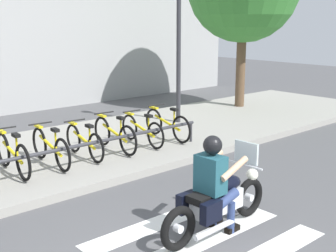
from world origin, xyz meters
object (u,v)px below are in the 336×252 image
object	(u,v)px
bicycle_3	(50,147)
bicycle_5	(115,134)
bicycle_4	(84,141)
bike_rack	(82,146)
bicycle_6	(142,130)
bicycle_7	(167,124)
motorcycle	(218,201)
rider	(214,178)
street_lamp	(179,39)
bicycle_2	(13,154)

from	to	relation	value
bicycle_3	bicycle_5	distance (m)	1.50
bicycle_4	bike_rack	xyz separation A→B (m)	(-0.38, -0.55, 0.09)
bicycle_6	bicycle_7	size ratio (longest dim) A/B	0.96
motorcycle	bicycle_4	size ratio (longest dim) A/B	1.34
rider	bicycle_6	size ratio (longest dim) A/B	0.88
street_lamp	bike_rack	bearing A→B (deg)	-157.09
rider	street_lamp	world-z (taller)	street_lamp
rider	bicycle_4	world-z (taller)	rider
bicycle_4	street_lamp	bearing A→B (deg)	17.49
rider	bicycle_5	xyz separation A→B (m)	(1.02, 3.86, -0.30)
motorcycle	bicycle_6	size ratio (longest dim) A/B	1.31
motorcycle	bicycle_5	bearing A→B (deg)	76.28
bicycle_2	bike_rack	bearing A→B (deg)	-26.17
bicycle_7	bike_rack	bearing A→B (deg)	-168.10
motorcycle	bike_rack	xyz separation A→B (m)	(-0.18, 3.31, 0.13)
rider	bicycle_7	distance (m)	4.62
rider	bicycle_3	size ratio (longest dim) A/B	0.84
bicycle_4	bicycle_5	world-z (taller)	bicycle_5
rider	bicycle_2	xyz separation A→B (m)	(-1.23, 3.86, -0.30)
bicycle_4	bike_rack	world-z (taller)	bicycle_4
bicycle_2	bicycle_5	world-z (taller)	bicycle_2
bicycle_5	street_lamp	distance (m)	3.68
bicycle_3	bike_rack	world-z (taller)	bicycle_3
bicycle_2	bicycle_4	size ratio (longest dim) A/B	1.06
motorcycle	bicycle_3	bearing A→B (deg)	98.26
bicycle_5	bike_rack	bearing A→B (deg)	-153.83
bicycle_2	bicycle_5	distance (m)	2.25
motorcycle	bicycle_4	bearing A→B (deg)	87.17
bicycle_4	bike_rack	size ratio (longest dim) A/B	0.27
bicycle_7	street_lamp	size ratio (longest dim) A/B	0.43
bicycle_4	bicycle_7	world-z (taller)	bicycle_7
bicycle_4	bicycle_5	distance (m)	0.75
motorcycle	rider	bearing A→B (deg)	179.62
motorcycle	bicycle_5	xyz separation A→B (m)	(0.94, 3.86, 0.06)
motorcycle	bicycle_7	bearing A→B (deg)	57.66
bike_rack	street_lamp	bearing A→B (deg)	22.91
motorcycle	bicycle_2	xyz separation A→B (m)	(-1.31, 3.86, 0.06)
motorcycle	bicycle_4	xyz separation A→B (m)	(0.19, 3.86, 0.04)
bicycle_5	street_lamp	size ratio (longest dim) A/B	0.43
rider	bike_rack	bearing A→B (deg)	91.83
motorcycle	bicycle_3	world-z (taller)	motorcycle
motorcycle	bike_rack	bearing A→B (deg)	93.20
bicycle_5	bike_rack	world-z (taller)	bicycle_5
bicycle_7	street_lamp	world-z (taller)	street_lamp
bicycle_3	bicycle_5	xyz separation A→B (m)	(1.50, -0.00, 0.00)
street_lamp	bicycle_4	bearing A→B (deg)	-162.51
motorcycle	rider	size ratio (longest dim) A/B	1.49
bicycle_2	bicycle_6	world-z (taller)	bicycle_2
bicycle_2	bicycle_6	distance (m)	3.00
bike_rack	bicycle_2	bearing A→B (deg)	153.83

